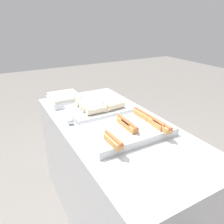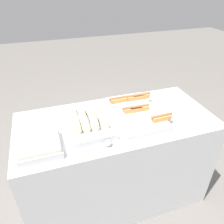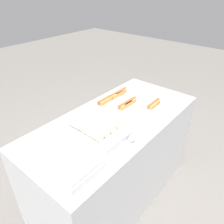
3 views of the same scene
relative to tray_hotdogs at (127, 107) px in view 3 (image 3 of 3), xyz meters
name	(u,v)px [view 3 (image 3 of 3)]	position (x,y,z in m)	size (l,w,h in m)	color
ground_plane	(114,192)	(-0.16, -0.01, -0.90)	(12.00, 12.00, 0.00)	slate
counter	(115,160)	(-0.16, -0.01, -0.47)	(1.51, 0.70, 0.87)	silver
tray_hotdogs	(127,107)	(0.00, 0.00, 0.00)	(0.38, 0.55, 0.10)	silver
tray_wraps	(95,127)	(-0.39, -0.01, 0.01)	(0.31, 0.46, 0.11)	silver
tray_side_front	(74,167)	(-0.73, -0.18, 0.00)	(0.26, 0.26, 0.07)	silver
serving_spoon_near	(130,141)	(-0.33, -0.27, -0.01)	(0.22, 0.05, 0.05)	#B2B5BA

